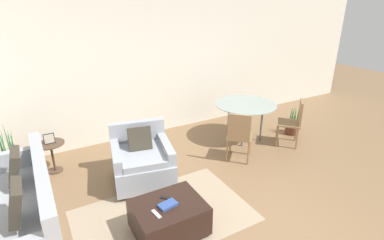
{
  "coord_description": "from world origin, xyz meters",
  "views": [
    {
      "loc": [
        -1.87,
        -2.18,
        2.65
      ],
      "look_at": [
        0.42,
        1.86,
        0.75
      ],
      "focal_mm": 28.0,
      "sensor_mm": 36.0,
      "label": 1
    }
  ],
  "objects_px": {
    "dining_table": "(246,108)",
    "potted_plant_small": "(292,126)",
    "potted_plant": "(15,167)",
    "picture_frame": "(49,139)",
    "tv_remote_secondary": "(166,198)",
    "armchair": "(142,160)",
    "side_table": "(52,152)",
    "dining_chair_near_left": "(239,134)",
    "couch": "(19,215)",
    "book_stack": "(168,205)",
    "ottoman": "(169,217)",
    "tv_remote_primary": "(156,214)",
    "dining_chair_near_right": "(294,119)"
  },
  "relations": [
    {
      "from": "book_stack",
      "to": "potted_plant",
      "type": "height_order",
      "value": "potted_plant"
    },
    {
      "from": "tv_remote_primary",
      "to": "picture_frame",
      "type": "relative_size",
      "value": 1.02
    },
    {
      "from": "picture_frame",
      "to": "armchair",
      "type": "bearing_deg",
      "value": -38.99
    },
    {
      "from": "couch",
      "to": "dining_chair_near_right",
      "type": "distance_m",
      "value": 4.64
    },
    {
      "from": "book_stack",
      "to": "dining_chair_near_right",
      "type": "relative_size",
      "value": 0.26
    },
    {
      "from": "tv_remote_secondary",
      "to": "dining_chair_near_left",
      "type": "distance_m",
      "value": 1.97
    },
    {
      "from": "tv_remote_secondary",
      "to": "potted_plant",
      "type": "xyz_separation_m",
      "value": [
        -1.61,
        2.13,
        -0.2
      ]
    },
    {
      "from": "armchair",
      "to": "ottoman",
      "type": "xyz_separation_m",
      "value": [
        -0.13,
        -1.23,
        -0.12
      ]
    },
    {
      "from": "dining_chair_near_left",
      "to": "side_table",
      "type": "bearing_deg",
      "value": 156.85
    },
    {
      "from": "dining_chair_near_left",
      "to": "tv_remote_secondary",
      "type": "bearing_deg",
      "value": -153.96
    },
    {
      "from": "picture_frame",
      "to": "tv_remote_primary",
      "type": "bearing_deg",
      "value": -69.53
    },
    {
      "from": "tv_remote_secondary",
      "to": "picture_frame",
      "type": "height_order",
      "value": "picture_frame"
    },
    {
      "from": "tv_remote_primary",
      "to": "dining_chair_near_left",
      "type": "distance_m",
      "value": 2.25
    },
    {
      "from": "tv_remote_secondary",
      "to": "side_table",
      "type": "distance_m",
      "value": 2.33
    },
    {
      "from": "ottoman",
      "to": "book_stack",
      "type": "bearing_deg",
      "value": -126.22
    },
    {
      "from": "dining_table",
      "to": "tv_remote_secondary",
      "type": "bearing_deg",
      "value": -147.98
    },
    {
      "from": "ottoman",
      "to": "tv_remote_secondary",
      "type": "bearing_deg",
      "value": 76.08
    },
    {
      "from": "dining_table",
      "to": "potted_plant_small",
      "type": "xyz_separation_m",
      "value": [
        1.04,
        -0.3,
        -0.51
      ]
    },
    {
      "from": "picture_frame",
      "to": "potted_plant",
      "type": "bearing_deg",
      "value": 173.51
    },
    {
      "from": "couch",
      "to": "side_table",
      "type": "height_order",
      "value": "couch"
    },
    {
      "from": "side_table",
      "to": "picture_frame",
      "type": "relative_size",
      "value": 3.08
    },
    {
      "from": "dining_table",
      "to": "potted_plant_small",
      "type": "relative_size",
      "value": 1.97
    },
    {
      "from": "tv_remote_secondary",
      "to": "potted_plant_small",
      "type": "bearing_deg",
      "value": 19.29
    },
    {
      "from": "tv_remote_primary",
      "to": "dining_table",
      "type": "xyz_separation_m",
      "value": [
        2.63,
        1.71,
        0.26
      ]
    },
    {
      "from": "potted_plant",
      "to": "dining_table",
      "type": "bearing_deg",
      "value": -8.88
    },
    {
      "from": "couch",
      "to": "tv_remote_secondary",
      "type": "distance_m",
      "value": 1.72
    },
    {
      "from": "tv_remote_secondary",
      "to": "potted_plant_small",
      "type": "distance_m",
      "value": 3.66
    },
    {
      "from": "tv_remote_primary",
      "to": "dining_chair_near_right",
      "type": "xyz_separation_m",
      "value": [
        3.27,
        1.06,
        0.1
      ]
    },
    {
      "from": "ottoman",
      "to": "potted_plant_small",
      "type": "bearing_deg",
      "value": 20.73
    },
    {
      "from": "book_stack",
      "to": "picture_frame",
      "type": "height_order",
      "value": "picture_frame"
    },
    {
      "from": "armchair",
      "to": "tv_remote_primary",
      "type": "relative_size",
      "value": 6.39
    },
    {
      "from": "book_stack",
      "to": "side_table",
      "type": "distance_m",
      "value": 2.43
    },
    {
      "from": "couch",
      "to": "dining_chair_near_left",
      "type": "distance_m",
      "value": 3.35
    },
    {
      "from": "couch",
      "to": "side_table",
      "type": "distance_m",
      "value": 1.47
    },
    {
      "from": "side_table",
      "to": "potted_plant_small",
      "type": "relative_size",
      "value": 0.85
    },
    {
      "from": "tv_remote_primary",
      "to": "tv_remote_secondary",
      "type": "xyz_separation_m",
      "value": [
        0.22,
        0.2,
        0.0
      ]
    },
    {
      "from": "ottoman",
      "to": "dining_table",
      "type": "relative_size",
      "value": 0.7
    },
    {
      "from": "book_stack",
      "to": "picture_frame",
      "type": "relative_size",
      "value": 1.42
    },
    {
      "from": "book_stack",
      "to": "dining_chair_near_left",
      "type": "distance_m",
      "value": 2.06
    },
    {
      "from": "potted_plant",
      "to": "couch",
      "type": "bearing_deg",
      "value": -88.58
    },
    {
      "from": "side_table",
      "to": "potted_plant_small",
      "type": "xyz_separation_m",
      "value": [
        4.52,
        -0.86,
        -0.2
      ]
    },
    {
      "from": "armchair",
      "to": "dining_table",
      "type": "relative_size",
      "value": 0.91
    },
    {
      "from": "picture_frame",
      "to": "dining_chair_near_right",
      "type": "height_order",
      "value": "dining_chair_near_right"
    },
    {
      "from": "potted_plant",
      "to": "dining_chair_near_left",
      "type": "bearing_deg",
      "value": -20.65
    },
    {
      "from": "armchair",
      "to": "potted_plant",
      "type": "relative_size",
      "value": 1.09
    },
    {
      "from": "ottoman",
      "to": "tv_remote_primary",
      "type": "bearing_deg",
      "value": -154.3
    },
    {
      "from": "armchair",
      "to": "couch",
      "type": "bearing_deg",
      "value": -165.59
    },
    {
      "from": "armchair",
      "to": "potted_plant",
      "type": "height_order",
      "value": "potted_plant"
    },
    {
      "from": "potted_plant",
      "to": "picture_frame",
      "type": "distance_m",
      "value": 0.67
    },
    {
      "from": "couch",
      "to": "dining_chair_near_left",
      "type": "xyz_separation_m",
      "value": [
        3.34,
        0.17,
        0.21
      ]
    }
  ]
}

